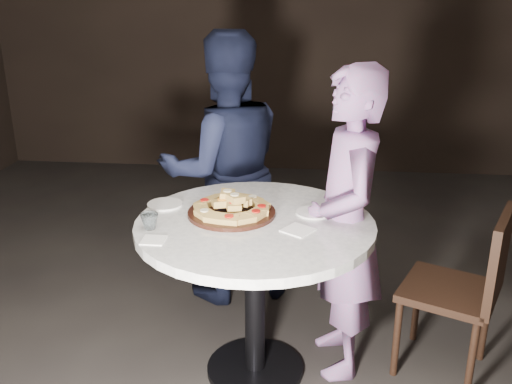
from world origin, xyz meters
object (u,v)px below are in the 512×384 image
(table, at_px, (255,251))
(chair_far, at_px, (237,200))
(focaccia_pile, at_px, (232,205))
(water_glass, at_px, (150,221))
(chair_right, at_px, (468,283))
(serving_board, at_px, (232,213))
(diner_teal, at_px, (345,226))
(diner_navy, at_px, (225,170))

(table, xyz_separation_m, chair_far, (-0.26, 1.30, -0.24))
(focaccia_pile, xyz_separation_m, water_glass, (-0.35, -0.21, -0.01))
(chair_right, bearing_deg, water_glass, -56.53)
(table, bearing_deg, focaccia_pile, 149.25)
(table, bearing_deg, water_glass, -163.73)
(table, bearing_deg, serving_board, 150.05)
(diner_teal, bearing_deg, water_glass, -83.28)
(diner_teal, bearing_deg, table, -82.69)
(water_glass, relative_size, diner_navy, 0.05)
(serving_board, xyz_separation_m, chair_far, (-0.14, 1.23, -0.41))
(water_glass, distance_m, diner_navy, 0.99)
(chair_far, height_order, chair_right, chair_right)
(table, xyz_separation_m, chair_right, (1.06, 0.10, -0.17))
(chair_right, height_order, diner_navy, diner_navy)
(chair_right, distance_m, diner_navy, 1.54)
(serving_board, xyz_separation_m, water_glass, (-0.35, -0.21, 0.03))
(chair_far, bearing_deg, focaccia_pile, 90.92)
(serving_board, bearing_deg, focaccia_pile, 21.99)
(chair_far, relative_size, diner_teal, 0.50)
(focaccia_pile, relative_size, water_glass, 4.70)
(water_glass, xyz_separation_m, chair_right, (1.53, 0.24, -0.37))
(focaccia_pile, bearing_deg, serving_board, -158.01)
(water_glass, height_order, diner_teal, diner_teal)
(serving_board, relative_size, diner_teal, 0.27)
(serving_board, height_order, chair_far, serving_board)
(serving_board, relative_size, water_glass, 5.28)
(table, xyz_separation_m, focaccia_pile, (-0.12, 0.07, 0.21))
(chair_far, relative_size, diner_navy, 0.47)
(water_glass, bearing_deg, diner_teal, 16.81)
(serving_board, relative_size, chair_far, 0.54)
(serving_board, bearing_deg, chair_far, 96.45)
(chair_far, xyz_separation_m, diner_navy, (-0.01, -0.48, 0.38))
(water_glass, distance_m, chair_far, 1.52)
(chair_far, bearing_deg, table, 95.71)
(table, height_order, chair_right, chair_right)
(focaccia_pile, height_order, water_glass, focaccia_pile)
(chair_far, bearing_deg, diner_navy, 83.39)
(focaccia_pile, bearing_deg, diner_navy, 101.26)
(table, distance_m, chair_far, 1.35)
(chair_far, bearing_deg, diner_teal, 115.26)
(diner_navy, bearing_deg, focaccia_pile, 80.08)
(chair_far, xyz_separation_m, diner_teal, (0.70, -1.17, 0.34))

